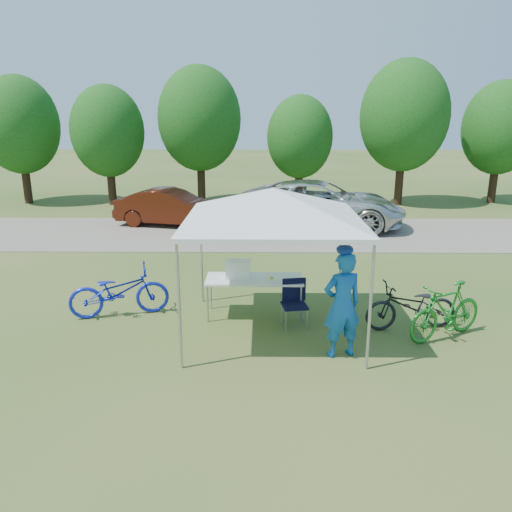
{
  "coord_description": "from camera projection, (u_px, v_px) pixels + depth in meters",
  "views": [
    {
      "loc": [
        -0.21,
        -8.8,
        3.99
      ],
      "look_at": [
        -0.33,
        2.0,
        0.9
      ],
      "focal_mm": 35.0,
      "sensor_mm": 36.0,
      "label": 1
    }
  ],
  "objects": [
    {
      "name": "bike_dark",
      "position": [
        411.0,
        306.0,
        9.47
      ],
      "size": [
        1.84,
        0.85,
        0.93
      ],
      "primitive_type": "imported",
      "rotation": [
        0.0,
        0.0,
        -1.44
      ],
      "color": "black",
      "rests_on": "ground"
    },
    {
      "name": "treeline",
      "position": [
        260.0,
        124.0,
        22.09
      ],
      "size": [
        24.89,
        4.28,
        6.3
      ],
      "color": "#382314",
      "rests_on": "ground"
    },
    {
      "name": "folding_chair",
      "position": [
        294.0,
        298.0,
        9.67
      ],
      "size": [
        0.53,
        0.55,
        0.91
      ],
      "rotation": [
        0.0,
        0.0,
        0.17
      ],
      "color": "black",
      "rests_on": "ground"
    },
    {
      "name": "sedan",
      "position": [
        171.0,
        207.0,
        18.27
      ],
      "size": [
        4.25,
        2.23,
        1.33
      ],
      "primitive_type": "imported",
      "rotation": [
        0.0,
        0.0,
        1.36
      ],
      "color": "#45170B",
      "rests_on": "gravel_strip"
    },
    {
      "name": "canopy",
      "position": [
        273.0,
        192.0,
        8.83
      ],
      "size": [
        4.53,
        4.53,
        3.0
      ],
      "color": "#A5A5AA",
      "rests_on": "ground"
    },
    {
      "name": "bike_blue",
      "position": [
        119.0,
        291.0,
        10.11
      ],
      "size": [
        2.1,
        1.21,
        1.04
      ],
      "primitive_type": "imported",
      "rotation": [
        0.0,
        0.0,
        1.85
      ],
      "color": "#1525BB",
      "rests_on": "ground"
    },
    {
      "name": "folding_table",
      "position": [
        254.0,
        280.0,
        10.04
      ],
      "size": [
        1.95,
        0.81,
        0.8
      ],
      "color": "white",
      "rests_on": "ground"
    },
    {
      "name": "bike_green",
      "position": [
        446.0,
        311.0,
        9.08
      ],
      "size": [
        1.78,
        1.29,
        1.06
      ],
      "primitive_type": "imported",
      "rotation": [
        0.0,
        0.0,
        -1.06
      ],
      "color": "#1B7A23",
      "rests_on": "ground"
    },
    {
      "name": "cyclist",
      "position": [
        342.0,
        305.0,
        8.3
      ],
      "size": [
        0.77,
        0.62,
        1.84
      ],
      "primitive_type": "imported",
      "rotation": [
        0.0,
        0.0,
        3.44
      ],
      "color": "#1559AB",
      "rests_on": "ground"
    },
    {
      "name": "cooler",
      "position": [
        238.0,
        269.0,
        9.99
      ],
      "size": [
        0.5,
        0.34,
        0.36
      ],
      "color": "white",
      "rests_on": "folding_table"
    },
    {
      "name": "gravel_strip",
      "position": [
        267.0,
        233.0,
        17.24
      ],
      "size": [
        24.0,
        5.0,
        0.02
      ],
      "primitive_type": "cube",
      "color": "gray",
      "rests_on": "ground"
    },
    {
      "name": "minivan",
      "position": [
        320.0,
        204.0,
        17.94
      ],
      "size": [
        6.38,
        3.72,
        1.67
      ],
      "primitive_type": "imported",
      "rotation": [
        0.0,
        0.0,
        1.41
      ],
      "color": "silver",
      "rests_on": "gravel_strip"
    },
    {
      "name": "ground",
      "position": [
        272.0,
        330.0,
        9.55
      ],
      "size": [
        100.0,
        100.0,
        0.0
      ],
      "primitive_type": "plane",
      "color": "#2D5119",
      "rests_on": "ground"
    },
    {
      "name": "ice_cream_cup",
      "position": [
        271.0,
        278.0,
        9.97
      ],
      "size": [
        0.07,
        0.07,
        0.05
      ],
      "primitive_type": "cylinder",
      "color": "#CFD933",
      "rests_on": "folding_table"
    }
  ]
}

